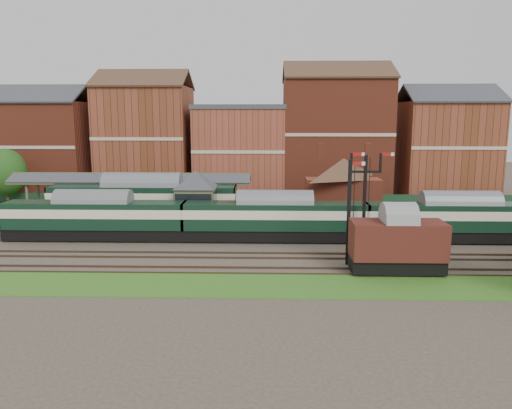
{
  "coord_description": "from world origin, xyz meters",
  "views": [
    {
      "loc": [
        4.03,
        -43.8,
        11.16
      ],
      "look_at": [
        2.81,
        2.0,
        3.0
      ],
      "focal_mm": 35.0,
      "sensor_mm": 36.0,
      "label": 1
    }
  ],
  "objects_px": {
    "semaphore_bracket": "(365,195)",
    "goods_van_a": "(397,242)",
    "dmu_train": "(275,217)",
    "platform_railcar": "(143,200)",
    "signal_box": "(196,200)"
  },
  "relations": [
    {
      "from": "semaphore_bracket",
      "to": "goods_van_a",
      "type": "height_order",
      "value": "semaphore_bracket"
    },
    {
      "from": "dmu_train",
      "to": "platform_railcar",
      "type": "bearing_deg",
      "value": 154.28
    },
    {
      "from": "signal_box",
      "to": "platform_railcar",
      "type": "height_order",
      "value": "signal_box"
    },
    {
      "from": "platform_railcar",
      "to": "dmu_train",
      "type": "bearing_deg",
      "value": -25.72
    },
    {
      "from": "semaphore_bracket",
      "to": "dmu_train",
      "type": "height_order",
      "value": "semaphore_bracket"
    },
    {
      "from": "goods_van_a",
      "to": "signal_box",
      "type": "bearing_deg",
      "value": 142.91
    },
    {
      "from": "signal_box",
      "to": "goods_van_a",
      "type": "bearing_deg",
      "value": -37.09
    },
    {
      "from": "dmu_train",
      "to": "goods_van_a",
      "type": "distance_m",
      "value": 12.48
    },
    {
      "from": "platform_railcar",
      "to": "signal_box",
      "type": "bearing_deg",
      "value": -28.7
    },
    {
      "from": "semaphore_bracket",
      "to": "goods_van_a",
      "type": "relative_size",
      "value": 1.24
    },
    {
      "from": "semaphore_bracket",
      "to": "goods_van_a",
      "type": "bearing_deg",
      "value": -79.86
    },
    {
      "from": "dmu_train",
      "to": "platform_railcar",
      "type": "relative_size",
      "value": 2.56
    },
    {
      "from": "goods_van_a",
      "to": "platform_railcar",
      "type": "bearing_deg",
      "value": 145.0
    },
    {
      "from": "dmu_train",
      "to": "goods_van_a",
      "type": "relative_size",
      "value": 7.46
    },
    {
      "from": "semaphore_bracket",
      "to": "dmu_train",
      "type": "distance_m",
      "value": 8.25
    }
  ]
}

